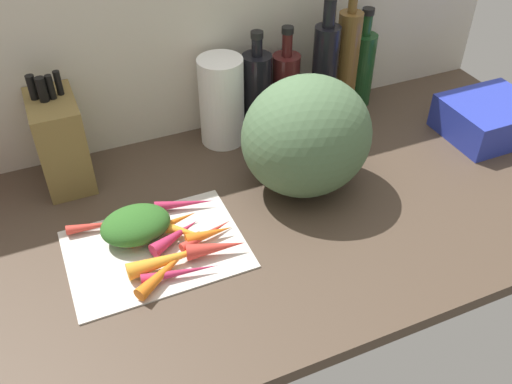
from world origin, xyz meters
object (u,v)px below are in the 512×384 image
at_px(carrot_0, 180,272).
at_px(bottle_4, 361,67).
at_px(carrot_5, 176,236).
at_px(bottle_0, 257,92).
at_px(bottle_3, 346,64).
at_px(bottle_2, 324,73).
at_px(carrot_8, 209,234).
at_px(cutting_board, 156,249).
at_px(paper_towel_roll, 222,101).
at_px(carrot_7, 167,269).
at_px(knife_block, 60,141).
at_px(carrot_6, 99,225).
at_px(carrot_3, 185,204).
at_px(carrot_1, 216,248).
at_px(dish_rack, 489,118).
at_px(bottle_1, 286,88).
at_px(winter_squash, 306,136).
at_px(carrot_10, 180,231).
at_px(carrot_4, 207,234).
at_px(carrot_2, 164,226).
at_px(carrot_9, 172,258).

bearing_deg(carrot_0, bottle_4, 33.69).
xyz_separation_m(carrot_5, bottle_0, (0.33, 0.33, 0.09)).
bearing_deg(carrot_5, bottle_3, 28.57).
bearing_deg(bottle_2, carrot_0, -142.99).
bearing_deg(carrot_8, cutting_board, 169.60).
distance_m(carrot_8, bottle_2, 0.56).
bearing_deg(bottle_0, paper_towel_roll, -174.61).
xyz_separation_m(cutting_board, carrot_7, (0.00, -0.08, 0.02)).
bearing_deg(knife_block, carrot_6, -82.38).
distance_m(carrot_3, bottle_0, 0.38).
bearing_deg(carrot_0, knife_block, 109.63).
xyz_separation_m(carrot_3, bottle_2, (0.45, 0.20, 0.13)).
bearing_deg(carrot_8, carrot_6, 149.34).
relative_size(carrot_1, dish_rack, 0.53).
height_order(carrot_1, carrot_5, carrot_1).
relative_size(carrot_6, bottle_1, 0.49).
xyz_separation_m(bottle_0, bottle_2, (0.17, -0.04, 0.04)).
height_order(cutting_board, winter_squash, winter_squash).
xyz_separation_m(carrot_10, bottle_2, (0.49, 0.29, 0.13)).
bearing_deg(bottle_0, carrot_1, -123.34).
height_order(carrot_1, bottle_2, bottle_2).
relative_size(carrot_4, winter_squash, 0.44).
xyz_separation_m(carrot_7, bottle_2, (0.55, 0.38, 0.13)).
relative_size(carrot_1, carrot_5, 0.99).
relative_size(carrot_2, winter_squash, 0.53).
xyz_separation_m(carrot_4, winter_squash, (0.27, 0.09, 0.12)).
xyz_separation_m(carrot_2, carrot_7, (-0.03, -0.12, -0.00)).
xyz_separation_m(carrot_8, knife_block, (-0.23, 0.33, 0.09)).
height_order(carrot_10, bottle_2, bottle_2).
bearing_deg(bottle_3, carrot_1, -143.31).
relative_size(carrot_4, bottle_0, 0.47).
xyz_separation_m(carrot_8, carrot_10, (-0.05, 0.03, 0.00)).
height_order(carrot_5, knife_block, knife_block).
bearing_deg(carrot_1, carrot_4, 92.43).
bearing_deg(bottle_0, bottle_1, 2.32).
height_order(bottle_3, bottle_4, bottle_3).
xyz_separation_m(carrot_3, carrot_10, (-0.04, -0.08, 0.00)).
distance_m(carrot_1, dish_rack, 0.83).
relative_size(carrot_10, bottle_0, 0.41).
relative_size(knife_block, paper_towel_roll, 1.18).
distance_m(carrot_1, knife_block, 0.45).
xyz_separation_m(carrot_5, bottle_1, (0.41, 0.34, 0.08)).
relative_size(carrot_3, carrot_9, 0.74).
bearing_deg(winter_squash, carrot_6, 176.27).
distance_m(carrot_6, knife_block, 0.23).
xyz_separation_m(carrot_0, paper_towel_roll, (0.25, 0.42, 0.10)).
relative_size(carrot_4, paper_towel_roll, 0.57).
xyz_separation_m(carrot_0, bottle_1, (0.43, 0.44, 0.09)).
bearing_deg(carrot_4, cutting_board, 171.24).
bearing_deg(carrot_9, bottle_4, 31.28).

